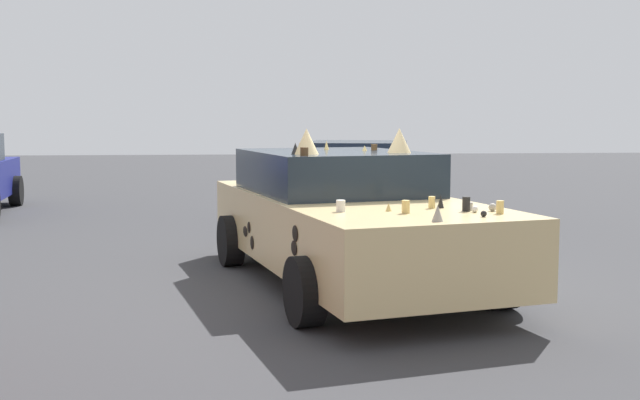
% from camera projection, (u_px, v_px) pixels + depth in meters
% --- Properties ---
extents(ground_plane, '(60.00, 60.00, 0.00)m').
position_uv_depth(ground_plane, '(348.00, 284.00, 8.22)').
color(ground_plane, '#38383A').
extents(art_car_decorated, '(4.96, 2.86, 1.65)m').
position_uv_depth(art_car_decorated, '(345.00, 217.00, 8.23)').
color(art_car_decorated, '#D8BC7F').
rests_on(art_car_decorated, ground).
extents(parked_sedan_behind_left, '(4.55, 2.60, 1.37)m').
position_uv_depth(parked_sedan_behind_left, '(358.00, 183.00, 12.77)').
color(parked_sedan_behind_left, navy).
rests_on(parked_sedan_behind_left, ground).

